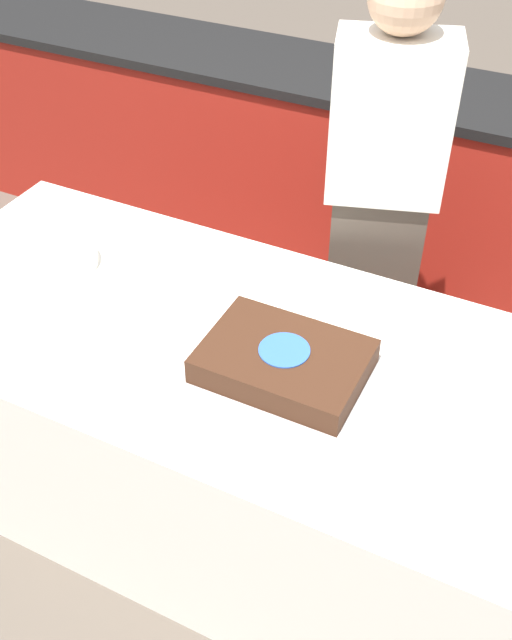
% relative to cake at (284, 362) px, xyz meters
% --- Properties ---
extents(ground_plane, '(14.00, 14.00, 0.00)m').
position_rel_cake_xyz_m(ground_plane, '(-0.22, 0.06, -0.80)').
color(ground_plane, brown).
extents(back_counter, '(4.40, 0.58, 0.92)m').
position_rel_cake_xyz_m(back_counter, '(-0.22, 1.60, -0.34)').
color(back_counter, '#A82319').
rests_on(back_counter, ground_plane).
extents(dining_table, '(2.02, 0.93, 0.76)m').
position_rel_cake_xyz_m(dining_table, '(-0.22, 0.06, -0.42)').
color(dining_table, white).
rests_on(dining_table, ground_plane).
extents(cake, '(0.47, 0.35, 0.08)m').
position_rel_cake_xyz_m(cake, '(0.00, 0.00, 0.00)').
color(cake, '#B7B2AD').
rests_on(cake, dining_table).
extents(plate_stack, '(0.22, 0.22, 0.04)m').
position_rel_cake_xyz_m(plate_stack, '(-0.83, 0.13, -0.02)').
color(plate_stack, white).
rests_on(plate_stack, dining_table).
extents(side_plate_near_cake, '(0.21, 0.21, 0.00)m').
position_rel_cake_xyz_m(side_plate_near_cake, '(-0.06, 0.33, -0.04)').
color(side_plate_near_cake, white).
rests_on(side_plate_near_cake, dining_table).
extents(side_plate_right_edge, '(0.21, 0.21, 0.00)m').
position_rel_cake_xyz_m(side_plate_right_edge, '(0.55, 0.03, -0.04)').
color(side_plate_right_edge, white).
rests_on(side_plate_right_edge, dining_table).
extents(utensil_pile, '(0.14, 0.09, 0.02)m').
position_rel_cake_xyz_m(utensil_pile, '(-0.19, -0.33, -0.03)').
color(utensil_pile, white).
rests_on(utensil_pile, dining_table).
extents(person_cutting_cake, '(0.40, 0.30, 1.63)m').
position_rel_cake_xyz_m(person_cutting_cake, '(0.00, 0.74, 0.06)').
color(person_cutting_cake, '#4C4238').
rests_on(person_cutting_cake, ground_plane).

